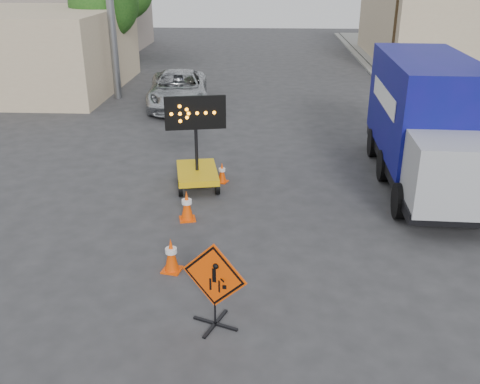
# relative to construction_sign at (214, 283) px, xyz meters

# --- Properties ---
(ground) EXTENTS (100.00, 100.00, 0.00)m
(ground) POSITION_rel_construction_sign_xyz_m (-0.03, -0.28, -0.89)
(ground) COLOR #2D2D30
(ground) RESTS_ON ground
(curb_right) EXTENTS (0.40, 60.00, 0.12)m
(curb_right) POSITION_rel_construction_sign_xyz_m (7.17, 14.72, -0.83)
(curb_right) COLOR gray
(curb_right) RESTS_ON ground
(sidewalk_right) EXTENTS (4.00, 60.00, 0.15)m
(sidewalk_right) POSITION_rel_construction_sign_xyz_m (9.47, 14.72, -0.82)
(sidewalk_right) COLOR gray
(sidewalk_right) RESTS_ON ground
(storefront_left_far) EXTENTS (12.00, 10.00, 4.40)m
(storefront_left_far) POSITION_rel_construction_sign_xyz_m (-15.03, 33.72, 1.31)
(storefront_left_far) COLOR gray
(storefront_left_far) RESTS_ON ground
(building_right_far) EXTENTS (10.00, 14.00, 4.60)m
(building_right_far) POSITION_rel_construction_sign_xyz_m (12.97, 29.72, 1.41)
(building_right_far) COLOR #C1AC8B
(building_right_far) RESTS_ON ground
(tree_left_near) EXTENTS (3.71, 3.71, 6.03)m
(tree_left_near) POSITION_rel_construction_sign_xyz_m (-8.03, 21.72, 3.27)
(tree_left_near) COLOR #47331E
(tree_left_near) RESTS_ON ground
(construction_sign) EXTENTS (1.19, 0.86, 1.69)m
(construction_sign) POSITION_rel_construction_sign_xyz_m (0.00, 0.00, 0.00)
(construction_sign) COLOR black
(construction_sign) RESTS_ON ground
(arrow_board) EXTENTS (1.72, 2.11, 2.74)m
(arrow_board) POSITION_rel_construction_sign_xyz_m (-1.17, 6.61, -0.27)
(arrow_board) COLOR gold
(arrow_board) RESTS_ON ground
(pickup_truck) EXTENTS (3.34, 6.00, 1.59)m
(pickup_truck) POSITION_rel_construction_sign_xyz_m (-3.28, 16.25, -0.10)
(pickup_truck) COLOR #B5B9BD
(pickup_truck) RESTS_ON ground
(box_truck) EXTENTS (2.66, 7.74, 3.64)m
(box_truck) POSITION_rel_construction_sign_xyz_m (5.51, 7.35, 0.76)
(box_truck) COLOR black
(box_truck) RESTS_ON ground
(cone_a) EXTENTS (0.47, 0.47, 0.77)m
(cone_a) POSITION_rel_construction_sign_xyz_m (-1.12, 1.83, -0.50)
(cone_a) COLOR #ED4405
(cone_a) RESTS_ON ground
(cone_b) EXTENTS (0.49, 0.49, 0.80)m
(cone_b) POSITION_rel_construction_sign_xyz_m (-1.15, 4.34, -0.49)
(cone_b) COLOR #ED4405
(cone_b) RESTS_ON ground
(cone_c) EXTENTS (0.41, 0.41, 0.62)m
(cone_c) POSITION_rel_construction_sign_xyz_m (-0.47, 6.99, -0.58)
(cone_c) COLOR #ED4405
(cone_c) RESTS_ON ground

